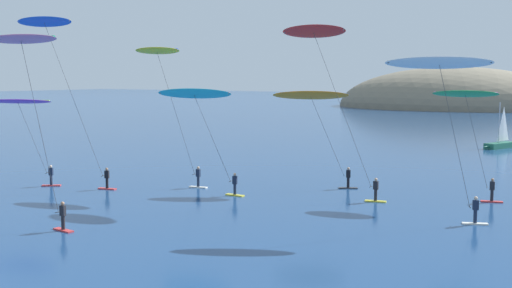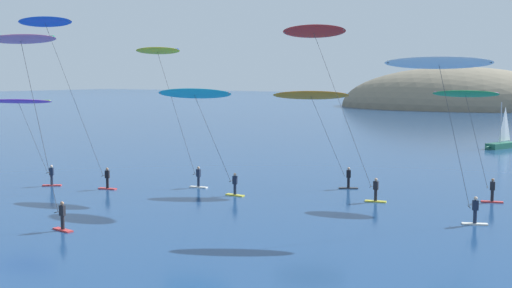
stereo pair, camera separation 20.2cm
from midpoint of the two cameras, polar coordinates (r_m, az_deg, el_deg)
headland_island at (r=189.88m, az=19.99°, el=3.02°), size 95.14×53.74×22.99m
sailboat_near at (r=84.50m, az=20.68°, el=0.07°), size 3.01×5.87×5.70m
kitesurfer_green at (r=47.90m, az=18.19°, el=3.52°), size 5.16×2.16×7.98m
kitesurfer_red at (r=47.51m, az=5.43°, el=8.87°), size 8.34×1.52×12.68m
kitesurfer_white at (r=39.65m, az=16.09°, el=5.89°), size 6.09×3.83×10.12m
kitesurfer_cyan at (r=48.53m, az=-5.37°, el=3.85°), size 7.04×2.40×8.05m
kitesurfer_orange at (r=50.78m, az=5.00°, el=3.80°), size 6.41×3.92×7.83m
kitesurfer_blue at (r=53.53m, az=-17.91°, el=9.00°), size 7.83×3.47×13.59m
kitesurfer_pink at (r=39.95m, az=-20.03°, el=7.50°), size 6.50×1.62×11.37m
kitesurfer_yellow at (r=53.25m, az=-8.58°, el=7.19°), size 7.16×1.45×11.31m
kitesurfer_purple at (r=55.30m, az=-20.31°, el=3.07°), size 6.00×3.57×7.13m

